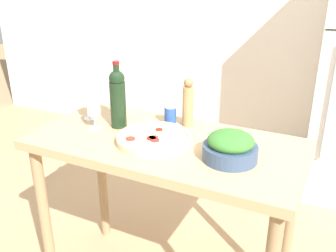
% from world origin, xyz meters
% --- Properties ---
extents(wall_back, '(6.40, 0.08, 2.60)m').
position_xyz_m(wall_back, '(-0.00, 1.93, 1.30)').
color(wall_back, silver).
rests_on(wall_back, ground_plane).
extents(prep_counter, '(1.26, 0.62, 0.90)m').
position_xyz_m(prep_counter, '(0.00, 0.00, 0.77)').
color(prep_counter, tan).
rests_on(prep_counter, ground_plane).
extents(wine_bottle, '(0.08, 0.08, 0.33)m').
position_xyz_m(wine_bottle, '(-0.28, 0.05, 1.05)').
color(wine_bottle, black).
rests_on(wine_bottle, prep_counter).
extents(wine_glass_near, '(0.07, 0.07, 0.15)m').
position_xyz_m(wine_glass_near, '(-0.37, -0.03, 1.00)').
color(wine_glass_near, silver).
rests_on(wine_glass_near, prep_counter).
extents(wine_glass_far, '(0.07, 0.07, 0.15)m').
position_xyz_m(wine_glass_far, '(-0.48, 0.07, 1.00)').
color(wine_glass_far, silver).
rests_on(wine_glass_far, prep_counter).
extents(pepper_mill, '(0.05, 0.05, 0.25)m').
position_xyz_m(pepper_mill, '(0.02, 0.21, 1.02)').
color(pepper_mill, '#AD7F51').
rests_on(pepper_mill, prep_counter).
extents(salad_bowl, '(0.23, 0.23, 0.13)m').
position_xyz_m(salad_bowl, '(0.33, -0.05, 0.96)').
color(salad_bowl, '#384C6B').
rests_on(salad_bowl, prep_counter).
extents(homemade_pizza, '(0.35, 0.35, 0.04)m').
position_xyz_m(homemade_pizza, '(-0.03, -0.04, 0.92)').
color(homemade_pizza, beige).
rests_on(homemade_pizza, prep_counter).
extents(salt_canister, '(0.06, 0.06, 0.11)m').
position_xyz_m(salt_canister, '(-0.06, 0.19, 0.95)').
color(salt_canister, '#284CA3').
rests_on(salt_canister, prep_counter).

